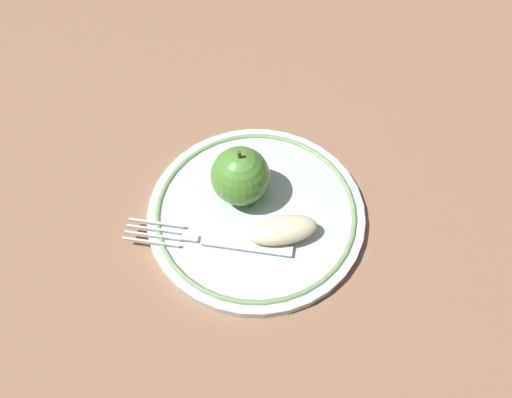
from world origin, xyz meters
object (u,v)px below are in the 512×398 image
(plate, at_px, (256,212))
(fork, at_px, (211,240))
(apple_slice_front, at_px, (282,230))
(apple_red_whole, at_px, (240,176))

(plate, distance_m, fork, 0.06)
(apple_slice_front, bearing_deg, apple_red_whole, -62.07)
(fork, bearing_deg, apple_red_whole, -107.45)
(fork, bearing_deg, plate, -130.84)
(apple_red_whole, height_order, apple_slice_front, apple_red_whole)
(apple_red_whole, relative_size, fork, 0.41)
(plate, xyz_separation_m, apple_slice_front, (0.02, 0.04, 0.02))
(fork, bearing_deg, apple_slice_front, -166.43)
(apple_slice_front, bearing_deg, plate, -61.80)
(plate, height_order, fork, fork)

